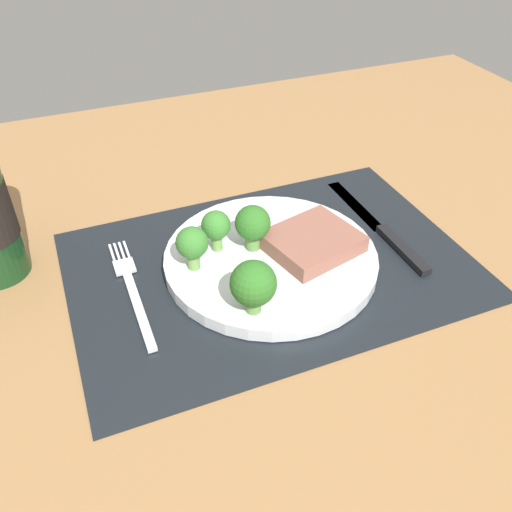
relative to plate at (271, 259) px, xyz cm
name	(u,v)px	position (x,y,z in cm)	size (l,w,h in cm)	color
ground_plane	(270,275)	(0.00, 0.00, -2.60)	(140.00, 110.00, 3.00)	#996D42
placemat	(270,265)	(0.00, 0.00, -0.95)	(47.44, 32.48, 0.30)	black
plate	(271,259)	(0.00, 0.00, 0.00)	(25.46, 25.46, 1.60)	silver
steak	(312,242)	(4.96, -0.98, 1.83)	(10.12, 8.72, 2.07)	#8C5647
broccoli_back_left	(216,226)	(-5.61, 3.27, 4.08)	(3.47, 3.47, 5.21)	#6B994C
broccoli_front_edge	(192,244)	(-9.20, 0.97, 4.15)	(3.70, 3.70, 5.39)	#6B994C
broccoli_center	(253,284)	(-5.49, -8.14, 4.41)	(4.87, 4.87, 6.15)	#5B8942
broccoli_near_fork	(253,224)	(-1.54, 1.90, 4.22)	(4.23, 4.23, 5.73)	#5B8942
fork	(132,289)	(-16.51, 1.42, -0.55)	(2.40, 19.20, 0.50)	silver
knife	(383,230)	(16.16, 0.53, -0.50)	(1.80, 23.00, 0.80)	black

